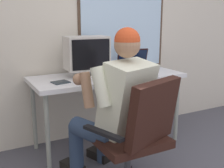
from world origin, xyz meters
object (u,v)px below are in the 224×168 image
(desk, at_px, (108,81))
(cd_case, at_px, (60,82))
(crt_monitor, at_px, (87,53))
(wine_glass, at_px, (124,68))
(office_chair, at_px, (139,130))
(laptop, at_px, (135,65))
(person_seated, at_px, (115,105))

(desk, relative_size, cd_case, 9.47)
(crt_monitor, height_order, wine_glass, crt_monitor)
(crt_monitor, distance_m, wine_glass, 0.39)
(office_chair, bearing_deg, cd_case, 113.57)
(office_chair, bearing_deg, laptop, 59.26)
(desk, distance_m, office_chair, 0.91)
(laptop, height_order, cd_case, laptop)
(office_chair, bearing_deg, desk, 77.61)
(office_chair, distance_m, wine_glass, 0.85)
(cd_case, bearing_deg, person_seated, -63.70)
(desk, distance_m, person_seated, 0.69)
(office_chair, distance_m, person_seated, 0.28)
(wine_glass, bearing_deg, laptop, 39.23)
(office_chair, height_order, wine_glass, office_chair)
(desk, relative_size, wine_glass, 11.48)
(laptop, height_order, wine_glass, laptop)
(person_seated, relative_size, cd_case, 7.74)
(office_chair, xyz_separation_m, cd_case, (-0.33, 0.77, 0.24))
(person_seated, height_order, cd_case, person_seated)
(desk, distance_m, wine_glass, 0.23)
(crt_monitor, bearing_deg, person_seated, -94.71)
(person_seated, relative_size, wine_glass, 9.39)
(desk, relative_size, office_chair, 1.68)
(office_chair, bearing_deg, wine_glass, 67.85)
(crt_monitor, relative_size, laptop, 1.07)
(office_chair, xyz_separation_m, wine_glass, (0.30, 0.73, 0.32))
(office_chair, height_order, person_seated, person_seated)
(desk, xyz_separation_m, office_chair, (-0.19, -0.87, -0.17))
(wine_glass, relative_size, cd_case, 0.82)
(person_seated, bearing_deg, wine_glass, 53.40)
(cd_case, bearing_deg, crt_monitor, 24.66)
(wine_glass, bearing_deg, crt_monitor, 148.98)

